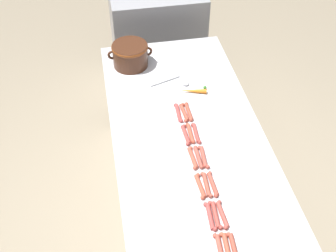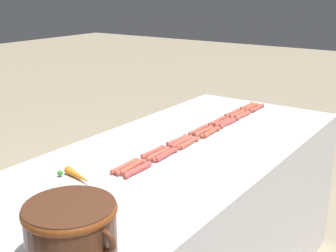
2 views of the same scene
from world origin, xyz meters
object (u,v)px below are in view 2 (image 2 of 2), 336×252
object	(u,v)px
hot_dog_4	(188,143)
hot_dog_6	(138,170)
hot_dog_0	(257,108)
bean_pot	(71,229)
hot_dog_7	(252,107)
hot_dog_15	(233,113)
carrot	(78,176)
hot_dog_2	(227,123)
hot_dog_3	(210,132)
hot_dog_11	(182,142)
hot_dog_17	(198,130)
hot_dog_8	(237,114)
hot_dog_1	(242,115)
hot_dog_5	(165,155)
hot_dog_10	(204,131)
hot_dog_13	(131,167)
hot_dog_9	(222,122)
hot_dog_12	(159,154)
hot_dog_16	(217,121)
serving_spoon	(70,195)
hot_dog_18	(178,140)
hot_dog_19	(153,152)
hot_dog_14	(247,107)
hot_dog_20	(125,166)

from	to	relation	value
hot_dog_4	hot_dog_6	bearing A→B (deg)	90.78
hot_dog_0	bean_pot	xyz separation A→B (m)	(-0.23, 1.70, 0.08)
hot_dog_7	hot_dog_15	world-z (taller)	same
hot_dog_15	carrot	xyz separation A→B (m)	(0.07, 1.13, 0.00)
hot_dog_2	hot_dog_3	xyz separation A→B (m)	(-0.00, 0.19, 0.00)
hot_dog_11	hot_dog_17	xyz separation A→B (m)	(0.03, -0.20, 0.00)
hot_dog_2	hot_dog_8	world-z (taller)	same
hot_dog_1	hot_dog_8	distance (m)	0.03
hot_dog_5	hot_dog_8	xyz separation A→B (m)	(0.03, -0.75, 0.00)
hot_dog_10	hot_dog_13	world-z (taller)	same
hot_dog_9	bean_pot	bearing A→B (deg)	101.02
hot_dog_10	hot_dog_12	distance (m)	0.38
hot_dog_16	hot_dog_5	bearing A→B (deg)	96.11
hot_dog_4	serving_spoon	bearing A→B (deg)	85.37
hot_dog_4	hot_dog_18	xyz separation A→B (m)	(0.06, -0.00, 0.00)
hot_dog_3	hot_dog_19	size ratio (longest dim) A/B	1.00
hot_dog_18	bean_pot	distance (m)	0.99
hot_dog_2	hot_dog_4	xyz separation A→B (m)	(0.00, 0.39, 0.00)
hot_dog_5	hot_dog_8	size ratio (longest dim) A/B	1.00
hot_dog_19	hot_dog_17	bearing A→B (deg)	-89.93
hot_dog_14	hot_dog_19	size ratio (longest dim) A/B	1.00
hot_dog_10	hot_dog_14	world-z (taller)	same
hot_dog_1	bean_pot	bearing A→B (deg)	98.67
hot_dog_4	hot_dog_5	bearing A→B (deg)	90.06
hot_dog_2	hot_dog_7	world-z (taller)	same
hot_dog_10	hot_dog_5	bearing A→B (deg)	94.41
serving_spoon	carrot	bearing A→B (deg)	-55.22
hot_dog_9	hot_dog_18	world-z (taller)	same
hot_dog_6	hot_dog_13	xyz separation A→B (m)	(0.04, -0.00, 0.00)
hot_dog_2	hot_dog_20	bearing A→B (deg)	85.41
hot_dog_10	hot_dog_16	size ratio (longest dim) A/B	1.00
hot_dog_3	hot_dog_16	world-z (taller)	same
bean_pot	serving_spoon	distance (m)	0.40
hot_dog_6	hot_dog_9	distance (m)	0.76
hot_dog_3	hot_dog_20	xyz separation A→B (m)	(0.07, 0.57, 0.00)
hot_dog_5	hot_dog_10	size ratio (longest dim) A/B	1.00
hot_dog_7	hot_dog_14	distance (m)	0.03
hot_dog_16	bean_pot	size ratio (longest dim) A/B	0.55
hot_dog_4	hot_dog_17	world-z (taller)	same
hot_dog_7	hot_dog_17	size ratio (longest dim) A/B	1.00
hot_dog_11	hot_dog_10	bearing A→B (deg)	-90.82
hot_dog_17	serving_spoon	distance (m)	0.87
hot_dog_16	hot_dog_1	bearing A→B (deg)	-108.78
hot_dog_15	hot_dog_8	bearing A→B (deg)	168.19
hot_dog_1	hot_dog_4	size ratio (longest dim) A/B	1.00
hot_dog_6	hot_dog_20	distance (m)	0.07
hot_dog_10	hot_dog_4	bearing A→B (deg)	98.44
hot_dog_5	serving_spoon	bearing A→B (deg)	83.66
hot_dog_1	hot_dog_7	bearing A→B (deg)	-80.87
hot_dog_14	hot_dog_19	distance (m)	0.94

